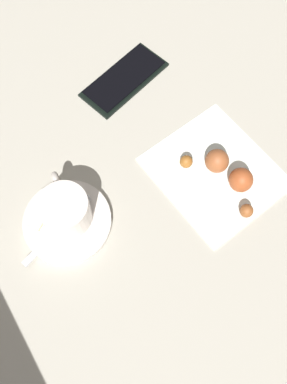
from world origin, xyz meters
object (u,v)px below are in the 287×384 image
Objects in this scene: espresso_cup at (65,209)px; cell_phone at (124,79)px; saucer at (68,222)px; napkin at (215,171)px; teaspoon at (68,218)px; croissant at (227,172)px; sugar_packet at (45,207)px.

cell_phone is (0.19, 0.17, -0.03)m from espresso_cup.
saucer is at bearing -138.66° from cell_phone.
espresso_cup reaches higher than napkin.
espresso_cup is at bearing 66.69° from teaspoon.
espresso_cup is 0.69× the size of croissant.
croissant reaches higher than napkin.
espresso_cup reaches higher than croissant.
sugar_packet reaches higher than saucer.
saucer is at bearing -133.64° from espresso_cup.
sugar_packet is (-0.02, 0.03, -0.02)m from espresso_cup.
saucer is at bearing 83.42° from sugar_packet.
cell_phone is at bearing 98.50° from croissant.
sugar_packet is 0.26m from cell_phone.
sugar_packet reaches higher than napkin.
teaspoon reaches higher than saucer.
napkin is 1.34× the size of croissant.
teaspoon is 0.23m from napkin.
espresso_cup reaches higher than cell_phone.
teaspoon is 1.85× the size of sugar_packet.
espresso_cup is 0.24m from croissant.
croissant is (0.24, -0.06, 0.02)m from saucer.
cell_phone is (0.20, 0.18, -0.00)m from saucer.
napkin is (0.23, -0.05, -0.01)m from teaspoon.
sugar_packet is at bearing -146.70° from cell_phone.
croissant reaches higher than sugar_packet.
espresso_cup is (0.01, 0.01, 0.03)m from saucer.
cell_phone is at bearing 179.63° from sugar_packet.
espresso_cup is at bearing 46.36° from saucer.
napkin is 0.22m from cell_phone.
teaspoon is (-0.00, -0.00, -0.02)m from espresso_cup.
saucer is 1.82× the size of sugar_packet.
espresso_cup is 0.04m from sugar_packet.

